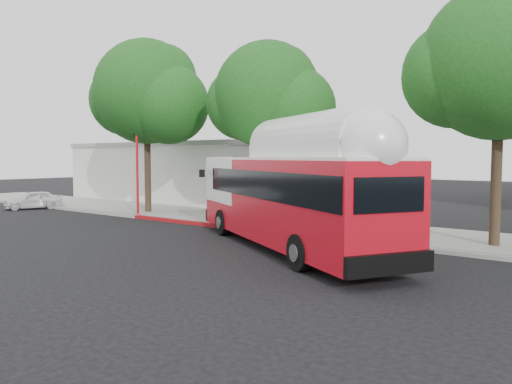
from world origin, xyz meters
The scene contains 10 objects.
ground centered at (0.00, 0.00, 0.00)m, with size 120.00×120.00×0.00m, color black.
sidewalk centered at (0.00, 6.50, 0.07)m, with size 60.00×5.00×0.15m, color gray.
curb_strip centered at (0.00, 3.90, 0.07)m, with size 60.00×0.30×0.15m, color gray.
red_curb_segment centered at (-3.00, 3.90, 0.08)m, with size 10.00×0.32×0.16m, color maroon.
street_tree_left centered at (-8.53, 5.56, 6.60)m, with size 6.67×5.80×9.74m.
street_tree_mid centered at (-0.59, 6.06, 5.91)m, with size 5.75×5.00×8.62m.
low_commercial_bldg centered at (-14.00, 14.00, 2.15)m, with size 16.20×10.20×4.25m.
transit_bus centered at (3.29, 1.39, 1.72)m, with size 11.80×8.17×3.68m.
parked_car centered at (-16.87, 3.01, 0.57)m, with size 3.35×1.35×1.14m, color silver.
signal_pole centered at (-8.35, 4.25, 2.39)m, with size 0.13×0.44×4.66m.
Camera 1 is at (12.96, -12.95, 3.21)m, focal length 35.00 mm.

